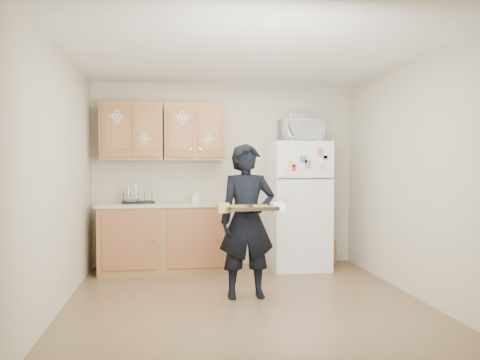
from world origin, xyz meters
The scene contains 23 objects.
floor centered at (0.00, 0.00, 0.00)m, with size 3.60×3.60×0.00m, color brown.
ceiling centered at (0.00, 0.00, 2.50)m, with size 3.60×3.60×0.00m, color white.
wall_back centered at (0.00, 1.80, 1.25)m, with size 3.60×0.04×2.50m, color beige.
wall_front centered at (0.00, -1.80, 1.25)m, with size 3.60×0.04×2.50m, color beige.
wall_left centered at (-1.80, 0.00, 1.25)m, with size 0.04×3.60×2.50m, color beige.
wall_right centered at (1.80, 0.00, 1.25)m, with size 0.04×3.60×2.50m, color beige.
refrigerator centered at (0.95, 1.43, 0.85)m, with size 0.75×0.70×1.70m, color white.
base_cabinet centered at (-0.85, 1.48, 0.43)m, with size 1.60×0.60×0.86m, color #986334.
countertop centered at (-0.85, 1.48, 0.88)m, with size 1.64×0.64×0.04m, color #C0B893.
upper_cab_left centered at (-1.25, 1.61, 1.83)m, with size 0.80×0.33×0.75m, color #986334.
upper_cab_right centered at (-0.43, 1.61, 1.83)m, with size 0.80×0.33×0.75m, color #986334.
cereal_box centered at (1.47, 1.67, 0.16)m, with size 0.20×0.07×0.32m, color gold.
person centered at (0.05, 0.15, 0.81)m, with size 0.59×0.39×1.61m, color black.
baking_tray centered at (0.03, -0.15, 0.97)m, with size 0.49×0.36×0.04m, color black.
pizza_front_left centered at (-0.08, -0.24, 0.99)m, with size 0.16×0.16×0.02m, color gold.
pizza_front_right centered at (0.15, -0.23, 0.99)m, with size 0.16×0.16×0.02m, color gold.
pizza_back_left centered at (-0.08, -0.07, 0.99)m, with size 0.16×0.16×0.02m, color gold.
pizza_back_right centered at (0.14, -0.06, 0.99)m, with size 0.16×0.16×0.02m, color gold.
microwave centered at (0.97, 1.38, 1.85)m, with size 0.53×0.36×0.29m, color white.
foil_pan centered at (0.96, 1.41, 2.03)m, with size 0.32×0.23×0.07m, color #B1B1B8.
dish_rack centered at (-1.17, 1.48, 0.98)m, with size 0.40×0.30×0.16m, color black.
bowl centered at (-1.25, 1.48, 0.95)m, with size 0.24×0.24×0.06m, color white.
soap_bottle centered at (-0.43, 1.34, 0.99)m, with size 0.08×0.09×0.19m, color white.
Camera 1 is at (-0.73, -4.67, 1.41)m, focal length 35.00 mm.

